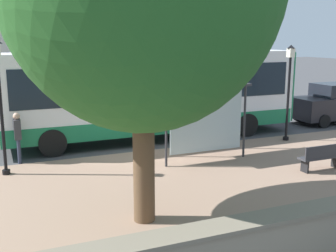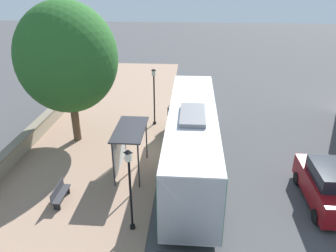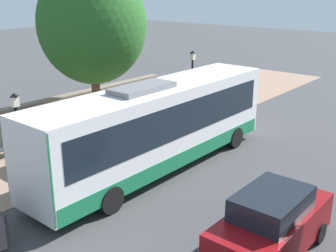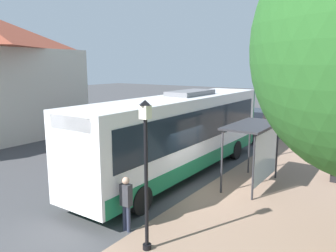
{
  "view_description": "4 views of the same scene",
  "coord_description": "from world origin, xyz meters",
  "px_view_note": "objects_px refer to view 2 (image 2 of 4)",
  "views": [
    {
      "loc": [
        -14.4,
        4.75,
        4.19
      ],
      "look_at": [
        -1.14,
        -0.84,
        1.15
      ],
      "focal_mm": 45.0,
      "sensor_mm": 36.0,
      "label": 1
    },
    {
      "loc": [
        1.65,
        -17.15,
        10.02
      ],
      "look_at": [
        0.42,
        -0.59,
        2.26
      ],
      "focal_mm": 35.0,
      "sensor_mm": 36.0,
      "label": 2
    },
    {
      "loc": [
        12.67,
        -13.91,
        7.46
      ],
      "look_at": [
        1.65,
        -0.67,
        1.73
      ],
      "focal_mm": 45.0,
      "sensor_mm": 36.0,
      "label": 3
    },
    {
      "loc": [
        -6.07,
        11.02,
        4.99
      ],
      "look_at": [
        1.32,
        0.2,
        2.57
      ],
      "focal_mm": 35.0,
      "sensor_mm": 36.0,
      "label": 4
    }
  ],
  "objects_px": {
    "pedestrian": "(170,114)",
    "street_lamp_near": "(130,184)",
    "bench": "(60,193)",
    "bus": "(192,138)",
    "parked_car_far_lane": "(328,185)",
    "shade_tree": "(67,58)",
    "bus_shelter": "(127,137)",
    "street_lamp_far": "(154,92)"
  },
  "relations": [
    {
      "from": "pedestrian",
      "to": "street_lamp_near",
      "type": "bearing_deg",
      "value": -94.99
    },
    {
      "from": "bus",
      "to": "shade_tree",
      "type": "xyz_separation_m",
      "value": [
        -7.53,
        3.14,
        3.47
      ]
    },
    {
      "from": "street_lamp_far",
      "to": "shade_tree",
      "type": "relative_size",
      "value": 0.47
    },
    {
      "from": "pedestrian",
      "to": "street_lamp_near",
      "type": "distance_m",
      "value": 10.51
    },
    {
      "from": "street_lamp_near",
      "to": "shade_tree",
      "type": "height_order",
      "value": "shade_tree"
    },
    {
      "from": "shade_tree",
      "to": "street_lamp_near",
      "type": "bearing_deg",
      "value": -57.73
    },
    {
      "from": "street_lamp_far",
      "to": "parked_car_far_lane",
      "type": "distance_m",
      "value": 12.52
    },
    {
      "from": "street_lamp_near",
      "to": "street_lamp_far",
      "type": "distance_m",
      "value": 10.87
    },
    {
      "from": "pedestrian",
      "to": "shade_tree",
      "type": "bearing_deg",
      "value": -158.5
    },
    {
      "from": "parked_car_far_lane",
      "to": "bench",
      "type": "bearing_deg",
      "value": -176.04
    },
    {
      "from": "street_lamp_near",
      "to": "street_lamp_far",
      "type": "height_order",
      "value": "street_lamp_far"
    },
    {
      "from": "shade_tree",
      "to": "bus",
      "type": "bearing_deg",
      "value": -22.67
    },
    {
      "from": "bus_shelter",
      "to": "parked_car_far_lane",
      "type": "distance_m",
      "value": 10.13
    },
    {
      "from": "bus_shelter",
      "to": "parked_car_far_lane",
      "type": "relative_size",
      "value": 0.72
    },
    {
      "from": "bus_shelter",
      "to": "shade_tree",
      "type": "bearing_deg",
      "value": 139.21
    },
    {
      "from": "bus",
      "to": "pedestrian",
      "type": "height_order",
      "value": "bus"
    },
    {
      "from": "street_lamp_near",
      "to": "bus",
      "type": "bearing_deg",
      "value": 63.33
    },
    {
      "from": "parked_car_far_lane",
      "to": "shade_tree",
      "type": "bearing_deg",
      "value": 158.19
    },
    {
      "from": "parked_car_far_lane",
      "to": "bus_shelter",
      "type": "bearing_deg",
      "value": 168.3
    },
    {
      "from": "bench",
      "to": "parked_car_far_lane",
      "type": "distance_m",
      "value": 12.7
    },
    {
      "from": "shade_tree",
      "to": "parked_car_far_lane",
      "type": "distance_m",
      "value": 15.7
    },
    {
      "from": "bus_shelter",
      "to": "street_lamp_near",
      "type": "bearing_deg",
      "value": -77.93
    },
    {
      "from": "shade_tree",
      "to": "street_lamp_far",
      "type": "bearing_deg",
      "value": 30.38
    },
    {
      "from": "street_lamp_far",
      "to": "bus_shelter",
      "type": "bearing_deg",
      "value": -96.35
    },
    {
      "from": "bus_shelter",
      "to": "bench",
      "type": "xyz_separation_m",
      "value": [
        -2.8,
        -2.92,
        -1.68
      ]
    },
    {
      "from": "street_lamp_near",
      "to": "parked_car_far_lane",
      "type": "xyz_separation_m",
      "value": [
        8.89,
        2.44,
        -1.35
      ]
    },
    {
      "from": "bus",
      "to": "parked_car_far_lane",
      "type": "xyz_separation_m",
      "value": [
        6.44,
        -2.45,
        -1.0
      ]
    },
    {
      "from": "street_lamp_near",
      "to": "bus_shelter",
      "type": "bearing_deg",
      "value": 102.07
    },
    {
      "from": "bench",
      "to": "bus_shelter",
      "type": "bearing_deg",
      "value": 46.15
    },
    {
      "from": "bus",
      "to": "street_lamp_near",
      "type": "height_order",
      "value": "street_lamp_near"
    },
    {
      "from": "pedestrian",
      "to": "shade_tree",
      "type": "distance_m",
      "value": 7.8
    },
    {
      "from": "bus_shelter",
      "to": "street_lamp_near",
      "type": "height_order",
      "value": "street_lamp_near"
    },
    {
      "from": "bench",
      "to": "street_lamp_near",
      "type": "xyz_separation_m",
      "value": [
        3.76,
        -1.57,
        1.85
      ]
    },
    {
      "from": "shade_tree",
      "to": "parked_car_far_lane",
      "type": "height_order",
      "value": "shade_tree"
    },
    {
      "from": "bus",
      "to": "shade_tree",
      "type": "bearing_deg",
      "value": 157.33
    },
    {
      "from": "bench",
      "to": "parked_car_far_lane",
      "type": "height_order",
      "value": "parked_car_far_lane"
    },
    {
      "from": "pedestrian",
      "to": "parked_car_far_lane",
      "type": "height_order",
      "value": "parked_car_far_lane"
    },
    {
      "from": "street_lamp_far",
      "to": "shade_tree",
      "type": "bearing_deg",
      "value": -149.62
    },
    {
      "from": "bus_shelter",
      "to": "street_lamp_near",
      "type": "xyz_separation_m",
      "value": [
        0.96,
        -4.48,
        0.17
      ]
    },
    {
      "from": "bus_shelter",
      "to": "street_lamp_far",
      "type": "xyz_separation_m",
      "value": [
        0.71,
        6.38,
        0.31
      ]
    },
    {
      "from": "bus",
      "to": "parked_car_far_lane",
      "type": "bearing_deg",
      "value": -20.8
    },
    {
      "from": "bench",
      "to": "street_lamp_far",
      "type": "bearing_deg",
      "value": 69.3
    }
  ]
}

